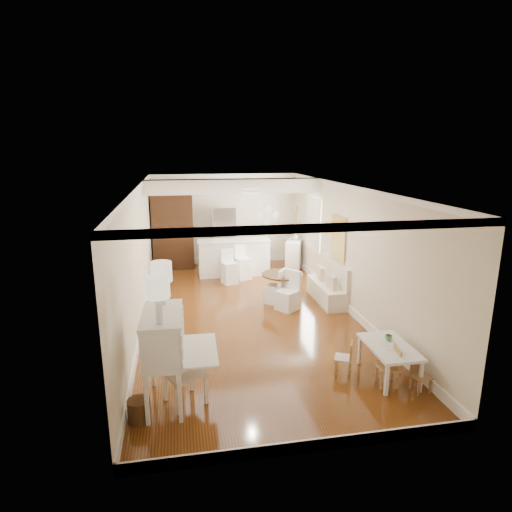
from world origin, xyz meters
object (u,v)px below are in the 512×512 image
object	(u,v)px
pantry_cabinet	(173,231)
kids_table	(388,361)
breakfast_counter	(234,257)
kids_chair_a	(388,366)
secretary_bureau	(164,359)
dining_table	(282,287)
kids_chair_b	(343,357)
wicker_basket	(139,410)
slip_chair_far	(275,286)
fridge	(236,237)
sideboard	(294,254)
slip_chair_near	(288,291)
bar_stool_left	(230,267)
kids_chair_c	(421,376)
bar_stool_right	(243,263)
gustavian_armchair	(185,372)

from	to	relation	value
pantry_cabinet	kids_table	bearing A→B (deg)	-64.91
pantry_cabinet	breakfast_counter	bearing A→B (deg)	-32.43
kids_chair_a	pantry_cabinet	xyz separation A→B (m)	(-3.25, 7.42, 0.83)
secretary_bureau	dining_table	xyz separation A→B (m)	(2.65, 3.88, -0.36)
kids_chair_b	pantry_cabinet	bearing A→B (deg)	-132.66
wicker_basket	slip_chair_far	size ratio (longest dim) A/B	0.37
fridge	secretary_bureau	bearing A→B (deg)	-105.40
kids_table	fridge	bearing A→B (deg)	101.60
fridge	sideboard	xyz separation A→B (m)	(1.70, -0.70, -0.46)
wicker_basket	kids_table	xyz separation A→B (m)	(3.82, 0.45, 0.12)
kids_table	dining_table	world-z (taller)	dining_table
wicker_basket	slip_chair_near	bearing A→B (deg)	50.37
kids_chair_a	bar_stool_left	size ratio (longest dim) A/B	0.68
kids_chair_c	breakfast_counter	xyz separation A→B (m)	(-1.96, 6.60, 0.26)
dining_table	kids_chair_a	bearing A→B (deg)	-80.18
wicker_basket	slip_chair_far	distance (m)	4.96
kids_chair_c	slip_chair_near	size ratio (longest dim) A/B	0.57
secretary_bureau	kids_table	world-z (taller)	secretary_bureau
kids_chair_a	bar_stool_right	world-z (taller)	bar_stool_right
gustavian_armchair	kids_chair_c	distance (m)	3.51
kids_table	breakfast_counter	distance (m)	6.35
secretary_bureau	kids_table	xyz separation A→B (m)	(3.47, 0.09, -0.42)
secretary_bureau	kids_chair_a	xyz separation A→B (m)	(3.35, -0.13, -0.38)
bar_stool_left	bar_stool_right	size ratio (longest dim) A/B	0.97
fridge	wicker_basket	bearing A→B (deg)	-107.14
kids_chair_a	kids_chair_b	xyz separation A→B (m)	(-0.54, 0.46, -0.03)
gustavian_armchair	kids_chair_a	world-z (taller)	gustavian_armchair
kids_chair_c	breakfast_counter	bearing A→B (deg)	100.16
kids_table	slip_chair_near	size ratio (longest dim) A/B	1.22
bar_stool_left	fridge	world-z (taller)	fridge
secretary_bureau	slip_chair_far	xyz separation A→B (m)	(2.45, 3.72, -0.27)
slip_chair_near	pantry_cabinet	size ratio (longest dim) A/B	0.39
secretary_bureau	breakfast_counter	bearing A→B (deg)	75.53
pantry_cabinet	fridge	xyz separation A→B (m)	(1.90, -0.03, -0.25)
secretary_bureau	kids_table	distance (m)	3.50
kids_chair_c	dining_table	world-z (taller)	dining_table
wicker_basket	breakfast_counter	world-z (taller)	breakfast_counter
dining_table	pantry_cabinet	xyz separation A→B (m)	(-2.55, 3.41, 0.82)
kids_chair_b	slip_chair_near	bearing A→B (deg)	-150.40
bar_stool_right	dining_table	bearing A→B (deg)	-90.27
kids_table	sideboard	world-z (taller)	sideboard
fridge	sideboard	distance (m)	1.89
kids_chair_a	kids_chair_b	distance (m)	0.71
kids_chair_c	bar_stool_left	size ratio (longest dim) A/B	0.55
kids_chair_a	kids_chair_c	size ratio (longest dim) A/B	1.24
dining_table	breakfast_counter	world-z (taller)	breakfast_counter
breakfast_counter	fridge	distance (m)	1.14
slip_chair_far	sideboard	size ratio (longest dim) A/B	0.90
secretary_bureau	fridge	size ratio (longest dim) A/B	0.77
dining_table	bar_stool_left	bearing A→B (deg)	125.30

